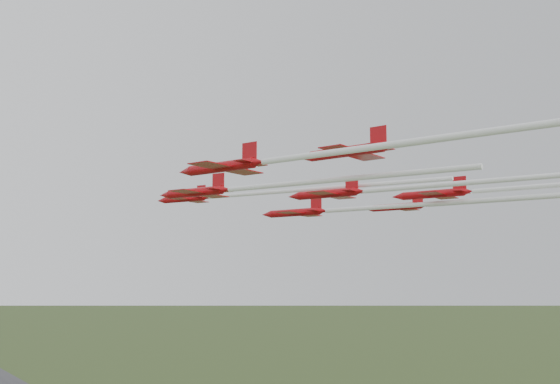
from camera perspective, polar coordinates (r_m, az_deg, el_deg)
jet_lead at (r=95.51m, az=-3.50°, el=-0.23°), size 21.96×45.37×2.50m
jet_row2_left at (r=78.74m, az=-3.05°, el=0.40°), size 18.84×41.38×2.81m
jet_row2_right at (r=95.80m, az=8.39°, el=-1.43°), size 23.06×56.89×2.96m
jet_row3_left at (r=56.22m, az=8.17°, el=4.05°), size 23.92×63.53×2.74m
jet_row3_mid at (r=80.70m, az=12.87°, el=0.52°), size 23.20×54.64×2.80m
jet_row3_right at (r=100.34m, az=19.29°, el=-0.71°), size 23.23×61.52×2.71m
jet_row4_left at (r=63.94m, az=20.24°, el=5.41°), size 23.71×67.80×2.97m
jet_row4_right at (r=87.92m, az=22.97°, el=0.51°), size 23.60×57.77×2.81m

